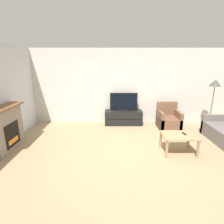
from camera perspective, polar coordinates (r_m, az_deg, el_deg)
ground_plane at (r=4.61m, az=6.47°, el=-12.76°), size 24.00×24.00×0.00m
wall_back at (r=6.50m, az=4.56°, el=8.22°), size 12.00×0.06×2.70m
fireplace at (r=5.22m, az=-31.38°, el=-4.54°), size 0.44×1.26×1.16m
tv_stand at (r=6.43m, az=3.87°, el=-1.80°), size 1.35×0.47×0.52m
tv at (r=6.29m, az=3.96°, el=3.13°), size 0.98×0.18×0.65m
armchair at (r=6.36m, az=18.02°, el=-2.52°), size 0.70×0.76×0.88m
coffee_table at (r=4.69m, az=21.16°, el=-7.76°), size 0.82×0.62×0.47m
remote at (r=4.76m, az=22.64°, el=-6.56°), size 0.07×0.16×0.02m
floor_lamp at (r=6.60m, az=30.69°, el=7.31°), size 0.35×0.35×1.69m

